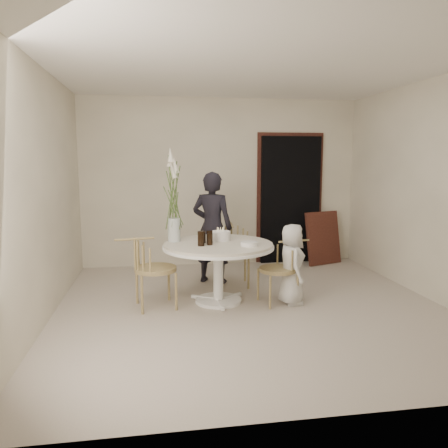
{
  "coord_description": "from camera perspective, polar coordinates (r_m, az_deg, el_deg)",
  "views": [
    {
      "loc": [
        -1.09,
        -4.82,
        1.71
      ],
      "look_at": [
        -0.27,
        0.3,
        0.95
      ],
      "focal_mm": 35.0,
      "sensor_mm": 36.0,
      "label": 1
    }
  ],
  "objects": [
    {
      "name": "ground",
      "position": [
        5.23,
        3.53,
        -10.78
      ],
      "size": [
        4.5,
        4.5,
        0.0
      ],
      "primitive_type": "plane",
      "color": "beige",
      "rests_on": "ground"
    },
    {
      "name": "room_shell",
      "position": [
        4.94,
        3.7,
        7.26
      ],
      "size": [
        4.5,
        4.5,
        4.5
      ],
      "color": "white",
      "rests_on": "ground"
    },
    {
      "name": "doorway",
      "position": [
        7.39,
        8.63,
        3.11
      ],
      "size": [
        1.0,
        0.1,
        2.1
      ],
      "primitive_type": "cube",
      "color": "black",
      "rests_on": "ground"
    },
    {
      "name": "door_trim",
      "position": [
        7.42,
        8.55,
        3.6
      ],
      "size": [
        1.12,
        0.03,
        2.22
      ],
      "primitive_type": "cube",
      "color": "#53291C",
      "rests_on": "ground"
    },
    {
      "name": "table",
      "position": [
        5.24,
        -0.75,
        -3.73
      ],
      "size": [
        1.33,
        1.33,
        0.73
      ],
      "color": "white",
      "rests_on": "ground"
    },
    {
      "name": "picture_frame",
      "position": [
        7.41,
        12.82,
        -1.78
      ],
      "size": [
        0.68,
        0.4,
        0.87
      ],
      "primitive_type": "cube",
      "rotation": [
        -0.17,
        0.0,
        0.34
      ],
      "color": "#53291C",
      "rests_on": "ground"
    },
    {
      "name": "chair_far",
      "position": [
        6.07,
        1.09,
        -2.79
      ],
      "size": [
        0.49,
        0.53,
        0.83
      ],
      "rotation": [
        0.0,
        0.0,
        -0.09
      ],
      "color": "tan",
      "rests_on": "ground"
    },
    {
      "name": "chair_right",
      "position": [
        5.31,
        8.08,
        -4.96
      ],
      "size": [
        0.5,
        0.47,
        0.77
      ],
      "rotation": [
        0.0,
        0.0,
        -1.4
      ],
      "color": "tan",
      "rests_on": "ground"
    },
    {
      "name": "chair_left",
      "position": [
        5.12,
        -10.26,
        -4.94
      ],
      "size": [
        0.55,
        0.52,
        0.85
      ],
      "rotation": [
        0.0,
        0.0,
        1.75
      ],
      "color": "tan",
      "rests_on": "ground"
    },
    {
      "name": "girl",
      "position": [
        6.1,
        -1.54,
        -0.46
      ],
      "size": [
        0.67,
        0.57,
        1.56
      ],
      "primitive_type": "imported",
      "rotation": [
        0.0,
        0.0,
        2.72
      ],
      "color": "black",
      "rests_on": "ground"
    },
    {
      "name": "boy",
      "position": [
        5.28,
        8.83,
        -5.22
      ],
      "size": [
        0.33,
        0.48,
        0.97
      ],
      "primitive_type": "imported",
      "rotation": [
        0.0,
        0.0,
        1.53
      ],
      "color": "silver",
      "rests_on": "ground"
    },
    {
      "name": "birthday_cake",
      "position": [
        5.38,
        -0.45,
        -1.55
      ],
      "size": [
        0.24,
        0.24,
        0.16
      ],
      "rotation": [
        0.0,
        0.0,
        -0.39
      ],
      "color": "white",
      "rests_on": "table"
    },
    {
      "name": "cola_tumbler_a",
      "position": [
        5.04,
        -3.02,
        -1.92
      ],
      "size": [
        0.1,
        0.1,
        0.17
      ],
      "primitive_type": "cylinder",
      "rotation": [
        0.0,
        0.0,
        0.39
      ],
      "color": "black",
      "rests_on": "table"
    },
    {
      "name": "cola_tumbler_b",
      "position": [
        5.09,
        -1.86,
        -1.97
      ],
      "size": [
        0.07,
        0.07,
        0.14
      ],
      "primitive_type": "cylinder",
      "rotation": [
        0.0,
        0.0,
        -0.0
      ],
      "color": "black",
      "rests_on": "table"
    },
    {
      "name": "cola_tumbler_c",
      "position": [
        5.23,
        -2.76,
        -1.7
      ],
      "size": [
        0.08,
        0.08,
        0.14
      ],
      "primitive_type": "cylinder",
      "rotation": [
        0.0,
        0.0,
        0.32
      ],
      "color": "black",
      "rests_on": "table"
    },
    {
      "name": "cola_tumbler_d",
      "position": [
        5.16,
        -1.9,
        -1.73
      ],
      "size": [
        0.08,
        0.08,
        0.16
      ],
      "primitive_type": "cylinder",
      "rotation": [
        0.0,
        0.0,
        -0.16
      ],
      "color": "black",
      "rests_on": "table"
    },
    {
      "name": "plate_stack",
      "position": [
        5.04,
        3.29,
        -2.61
      ],
      "size": [
        0.26,
        0.26,
        0.05
      ],
      "primitive_type": "cylinder",
      "rotation": [
        0.0,
        0.0,
        -0.42
      ],
      "color": "white",
      "rests_on": "table"
    },
    {
      "name": "flower_vase",
      "position": [
        5.29,
        -6.61,
        3.13
      ],
      "size": [
        0.15,
        0.15,
        1.14
      ],
      "rotation": [
        0.0,
        0.0,
        0.02
      ],
      "color": "silver",
      "rests_on": "table"
    }
  ]
}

